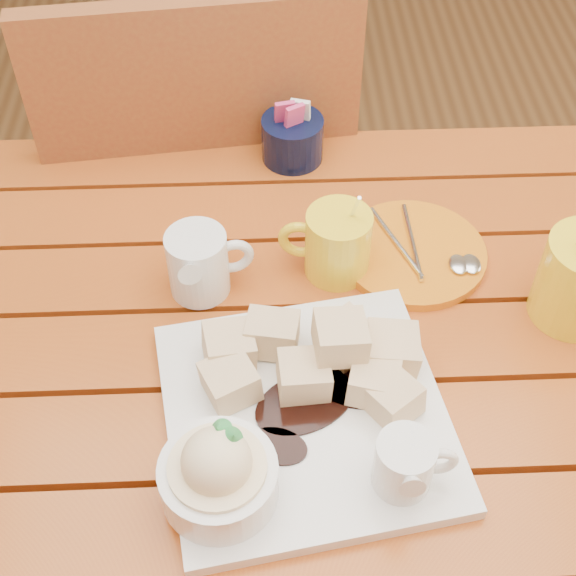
{
  "coord_description": "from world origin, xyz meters",
  "views": [
    {
      "loc": [
        -0.03,
        -0.57,
        1.48
      ],
      "look_at": [
        -0.01,
        0.02,
        0.82
      ],
      "focal_mm": 50.0,
      "sensor_mm": 36.0,
      "label": 1
    }
  ],
  "objects_px": {
    "table": "(294,397)",
    "chair_far": "(206,195)",
    "dessert_plate": "(291,420)",
    "coffee_mug_left": "(336,243)",
    "orange_saucer": "(414,253)"
  },
  "relations": [
    {
      "from": "table",
      "to": "orange_saucer",
      "type": "height_order",
      "value": "orange_saucer"
    },
    {
      "from": "dessert_plate",
      "to": "orange_saucer",
      "type": "bearing_deg",
      "value": 56.9
    },
    {
      "from": "coffee_mug_left",
      "to": "orange_saucer",
      "type": "height_order",
      "value": "coffee_mug_left"
    },
    {
      "from": "dessert_plate",
      "to": "coffee_mug_left",
      "type": "distance_m",
      "value": 0.25
    },
    {
      "from": "table",
      "to": "dessert_plate",
      "type": "xyz_separation_m",
      "value": [
        -0.01,
        -0.12,
        0.14
      ]
    },
    {
      "from": "dessert_plate",
      "to": "chair_far",
      "type": "xyz_separation_m",
      "value": [
        -0.12,
        0.62,
        -0.24
      ]
    },
    {
      "from": "dessert_plate",
      "to": "chair_far",
      "type": "height_order",
      "value": "chair_far"
    },
    {
      "from": "table",
      "to": "chair_far",
      "type": "distance_m",
      "value": 0.52
    },
    {
      "from": "dessert_plate",
      "to": "coffee_mug_left",
      "type": "relative_size",
      "value": 2.51
    },
    {
      "from": "chair_far",
      "to": "orange_saucer",
      "type": "bearing_deg",
      "value": 122.4
    },
    {
      "from": "dessert_plate",
      "to": "orange_saucer",
      "type": "xyz_separation_m",
      "value": [
        0.17,
        0.26,
        -0.03
      ]
    },
    {
      "from": "table",
      "to": "dessert_plate",
      "type": "distance_m",
      "value": 0.19
    },
    {
      "from": "table",
      "to": "dessert_plate",
      "type": "bearing_deg",
      "value": -94.38
    },
    {
      "from": "orange_saucer",
      "to": "dessert_plate",
      "type": "bearing_deg",
      "value": -123.1
    },
    {
      "from": "coffee_mug_left",
      "to": "chair_far",
      "type": "relative_size",
      "value": 0.14
    }
  ]
}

